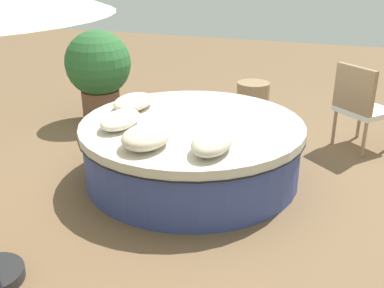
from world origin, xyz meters
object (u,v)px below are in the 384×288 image
object	(u,v)px
throw_pillow_2	(146,137)
patio_chair	(360,102)
side_table	(253,97)
throw_pillow_1	(120,120)
round_bed	(192,149)
throw_pillow_0	(133,102)
throw_pillow_3	(212,142)
planter	(99,70)

from	to	relation	value
throw_pillow_2	patio_chair	xyz separation A→B (m)	(1.99, -1.69, -0.11)
side_table	throw_pillow_1	bearing A→B (deg)	164.54
patio_chair	side_table	xyz separation A→B (m)	(0.95, 1.41, -0.35)
round_bed	throw_pillow_0	size ratio (longest dim) A/B	3.93
side_table	throw_pillow_3	bearing A→B (deg)	-174.63
planter	round_bed	bearing A→B (deg)	-124.01
throw_pillow_0	throw_pillow_2	xyz separation A→B (m)	(-0.90, -0.56, 0.02)
round_bed	throw_pillow_2	distance (m)	0.81
throw_pillow_2	throw_pillow_3	xyz separation A→B (m)	(0.09, -0.56, -0.01)
throw_pillow_3	patio_chair	bearing A→B (deg)	-31.01
planter	side_table	bearing A→B (deg)	-59.30
throw_pillow_2	planter	world-z (taller)	planter
throw_pillow_0	side_table	bearing A→B (deg)	-22.71
planter	side_table	xyz separation A→B (m)	(1.09, -1.83, -0.49)
throw_pillow_2	throw_pillow_0	bearing A→B (deg)	32.24
throw_pillow_3	side_table	bearing A→B (deg)	5.37
throw_pillow_0	throw_pillow_1	size ratio (longest dim) A/B	1.05
throw_pillow_1	planter	world-z (taller)	planter
patio_chair	planter	xyz separation A→B (m)	(-0.14, 3.24, 0.14)
throw_pillow_0	throw_pillow_3	bearing A→B (deg)	-125.58
round_bed	side_table	xyz separation A→B (m)	(2.23, -0.13, -0.09)
side_table	patio_chair	bearing A→B (deg)	-123.92
throw_pillow_2	patio_chair	bearing A→B (deg)	-40.44
throw_pillow_1	throw_pillow_3	size ratio (longest dim) A/B	0.96
planter	side_table	size ratio (longest dim) A/B	2.62
throw_pillow_1	patio_chair	world-z (taller)	patio_chair
throw_pillow_3	planter	size ratio (longest dim) A/B	0.46
throw_pillow_0	throw_pillow_1	distance (m)	0.57
planter	throw_pillow_2	bearing A→B (deg)	-140.20
throw_pillow_2	planter	bearing A→B (deg)	39.80
round_bed	patio_chair	distance (m)	2.02
round_bed	throw_pillow_1	bearing A→B (deg)	120.98
round_bed	side_table	distance (m)	2.24
throw_pillow_2	side_table	world-z (taller)	throw_pillow_2
throw_pillow_1	throw_pillow_2	bearing A→B (deg)	-129.07
throw_pillow_1	planter	xyz separation A→B (m)	(1.50, 1.11, 0.05)
round_bed	throw_pillow_2	xyz separation A→B (m)	(-0.70, 0.16, 0.37)
round_bed	planter	bearing A→B (deg)	55.99
patio_chair	planter	distance (m)	3.24
round_bed	throw_pillow_1	size ratio (longest dim) A/B	4.13
throw_pillow_1	patio_chair	distance (m)	2.68
round_bed	throw_pillow_0	xyz separation A→B (m)	(0.20, 0.73, 0.35)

